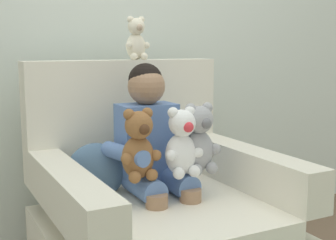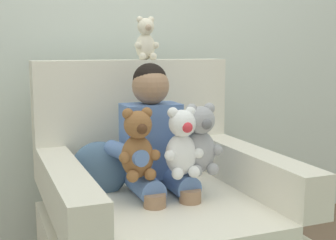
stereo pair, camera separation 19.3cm
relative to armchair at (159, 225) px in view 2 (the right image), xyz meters
name	(u,v)px [view 2 (the right image)]	position (x,y,z in m)	size (l,w,h in m)	color
back_wall	(114,15)	(0.00, 0.72, 0.97)	(6.00, 0.10, 2.60)	silver
armchair	(159,225)	(0.00, 0.00, 0.00)	(0.99, 1.01, 1.06)	silver
seated_child	(156,146)	(0.00, 0.04, 0.36)	(0.45, 0.39, 0.82)	#597AB7
plush_grey	(200,141)	(0.15, -0.11, 0.40)	(0.18, 0.15, 0.31)	#9E9EA3
plush_white	(182,144)	(0.06, -0.12, 0.39)	(0.18, 0.14, 0.30)	white
plush_brown	(138,146)	(-0.13, -0.09, 0.39)	(0.18, 0.14, 0.30)	brown
plush_cream_on_backrest	(146,40)	(0.07, 0.38, 0.83)	(0.13, 0.11, 0.22)	silver
throw_pillow	(100,170)	(-0.24, 0.14, 0.24)	(0.26, 0.12, 0.26)	slate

